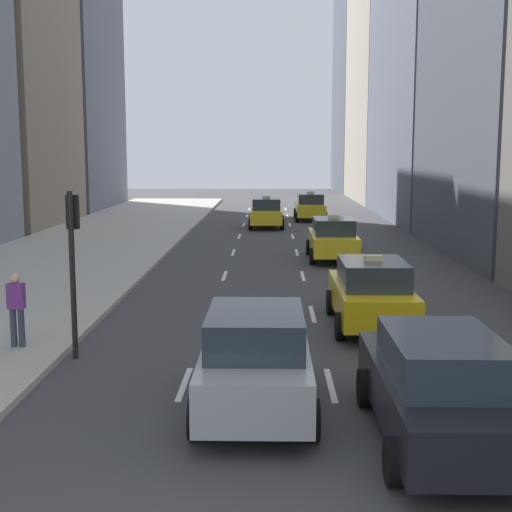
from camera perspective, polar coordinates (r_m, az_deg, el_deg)
sidewalk_left at (r=33.49m, az=-13.43°, el=0.68°), size 8.00×66.00×0.15m
lane_markings at (r=28.48m, az=3.49°, el=-0.56°), size 5.72×56.00×0.01m
building_row_right at (r=51.09m, az=13.81°, el=18.43°), size 6.00×84.41×34.06m
taxi_lead at (r=29.38m, az=6.17°, el=1.40°), size 2.02×4.40×1.87m
taxi_second at (r=41.67m, az=0.85°, el=3.49°), size 2.02×4.40×1.87m
taxi_third at (r=18.26m, az=9.21°, el=-2.92°), size 2.02×4.40×1.87m
taxi_fourth at (r=46.36m, az=4.35°, el=3.97°), size 2.02×4.40×1.87m
sedan_black_near at (r=11.31m, az=14.39°, el=-10.09°), size 2.02×4.83×1.75m
sedan_silver_behind at (r=12.30m, az=-0.02°, el=-8.22°), size 2.02×4.41×1.79m
pedestrian_mid_block at (r=16.49m, az=-18.62°, el=-3.80°), size 0.36×0.22×1.65m
traffic_light_pole at (r=15.58m, az=-14.45°, el=0.69°), size 0.24×0.42×3.60m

